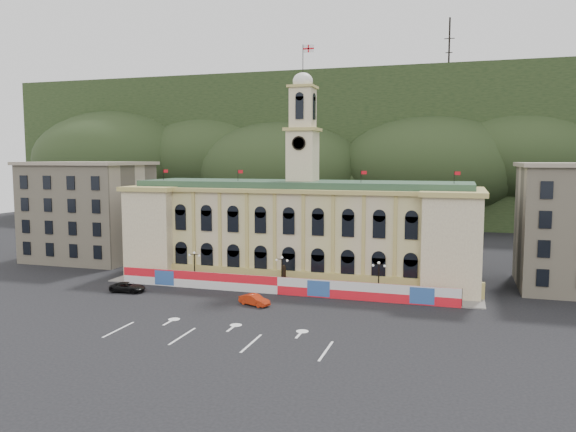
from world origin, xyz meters
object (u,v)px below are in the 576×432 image
(statue, at_px, (284,282))
(lamp_center, at_px, (282,270))
(red_sedan, at_px, (254,300))
(black_suv, at_px, (128,287))

(statue, distance_m, lamp_center, 2.14)
(lamp_center, distance_m, red_sedan, 9.00)
(black_suv, bearing_deg, statue, -73.83)
(red_sedan, xyz_separation_m, black_suv, (-20.08, 1.52, -0.01))
(lamp_center, bearing_deg, black_suv, -161.41)
(lamp_center, relative_size, black_suv, 0.97)
(statue, xyz_separation_m, black_suv, (-21.12, -8.11, -0.48))
(statue, distance_m, black_suv, 22.63)
(statue, relative_size, red_sedan, 0.80)
(black_suv, bearing_deg, red_sedan, -99.14)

